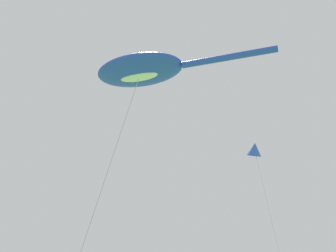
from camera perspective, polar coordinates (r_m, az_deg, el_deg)
big_show_kite at (r=17.52m, az=-4.10°, el=9.05°), size 4.75×8.62×12.46m
small_kite_diamond_red at (r=25.05m, az=13.93°, el=-3.76°), size 1.61×2.09×12.15m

